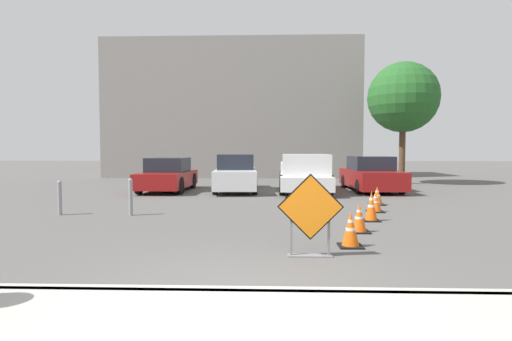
% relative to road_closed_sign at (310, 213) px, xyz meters
% --- Properties ---
extents(ground_plane, '(96.00, 96.00, 0.00)m').
position_rel_road_closed_sign_xyz_m(ground_plane, '(-1.00, 8.02, -0.75)').
color(ground_plane, '#565451').
extents(sidewalk_strip, '(27.83, 2.18, 0.14)m').
position_rel_road_closed_sign_xyz_m(sidewalk_strip, '(-1.00, -3.07, -0.68)').
color(sidewalk_strip, '#ADAAA3').
rests_on(sidewalk_strip, ground_plane).
extents(curb_lip, '(27.83, 0.20, 0.14)m').
position_rel_road_closed_sign_xyz_m(curb_lip, '(-1.00, -1.98, -0.68)').
color(curb_lip, '#ADAAA3').
rests_on(curb_lip, ground_plane).
extents(road_closed_sign, '(1.13, 0.20, 1.42)m').
position_rel_road_closed_sign_xyz_m(road_closed_sign, '(0.00, 0.00, 0.00)').
color(road_closed_sign, black).
rests_on(road_closed_sign, ground_plane).
extents(traffic_cone_nearest, '(0.44, 0.44, 0.66)m').
position_rel_road_closed_sign_xyz_m(traffic_cone_nearest, '(0.83, 0.73, -0.42)').
color(traffic_cone_nearest, black).
rests_on(traffic_cone_nearest, ground_plane).
extents(traffic_cone_second, '(0.45, 0.45, 0.64)m').
position_rel_road_closed_sign_xyz_m(traffic_cone_second, '(1.28, 2.06, -0.44)').
color(traffic_cone_second, black).
rests_on(traffic_cone_second, ground_plane).
extents(traffic_cone_third, '(0.42, 0.42, 0.77)m').
position_rel_road_closed_sign_xyz_m(traffic_cone_third, '(1.91, 3.47, -0.37)').
color(traffic_cone_third, black).
rests_on(traffic_cone_third, ground_plane).
extents(traffic_cone_fourth, '(0.46, 0.46, 0.58)m').
position_rel_road_closed_sign_xyz_m(traffic_cone_fourth, '(2.41, 4.94, -0.46)').
color(traffic_cone_fourth, black).
rests_on(traffic_cone_fourth, ground_plane).
extents(traffic_cone_fifth, '(0.49, 0.49, 0.60)m').
position_rel_road_closed_sign_xyz_m(traffic_cone_fifth, '(2.85, 6.44, -0.45)').
color(traffic_cone_fifth, black).
rests_on(traffic_cone_fifth, ground_plane).
extents(parked_car_nearest, '(1.96, 4.06, 1.45)m').
position_rel_road_closed_sign_xyz_m(parked_car_nearest, '(-5.14, 10.59, -0.07)').
color(parked_car_nearest, maroon).
rests_on(parked_car_nearest, ground_plane).
extents(parked_car_second, '(2.00, 4.71, 1.61)m').
position_rel_road_closed_sign_xyz_m(parked_car_second, '(-2.16, 10.77, -0.01)').
color(parked_car_second, silver).
rests_on(parked_car_second, ground_plane).
extents(pickup_truck, '(2.24, 5.47, 1.63)m').
position_rel_road_closed_sign_xyz_m(pickup_truck, '(0.81, 10.34, -0.00)').
color(pickup_truck, silver).
rests_on(pickup_truck, ground_plane).
extents(parked_car_third, '(2.02, 4.54, 1.52)m').
position_rel_road_closed_sign_xyz_m(parked_car_third, '(3.80, 11.06, -0.05)').
color(parked_car_third, maroon).
rests_on(parked_car_third, ground_plane).
extents(bollard_nearest, '(0.12, 0.12, 1.03)m').
position_rel_road_closed_sign_xyz_m(bollard_nearest, '(-4.52, 4.12, -0.20)').
color(bollard_nearest, gray).
rests_on(bollard_nearest, ground_plane).
extents(bollard_second, '(0.12, 0.12, 0.96)m').
position_rel_road_closed_sign_xyz_m(bollard_second, '(-6.51, 4.12, -0.24)').
color(bollard_second, gray).
rests_on(bollard_second, ground_plane).
extents(building_facade_backdrop, '(16.60, 5.00, 8.89)m').
position_rel_road_closed_sign_xyz_m(building_facade_backdrop, '(-3.14, 20.84, 3.70)').
color(building_facade_backdrop, gray).
rests_on(building_facade_backdrop, ground_plane).
extents(street_tree_behind_lot, '(3.66, 3.66, 6.38)m').
position_rel_road_closed_sign_xyz_m(street_tree_behind_lot, '(6.31, 14.56, 3.78)').
color(street_tree_behind_lot, '#513823').
rests_on(street_tree_behind_lot, ground_plane).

